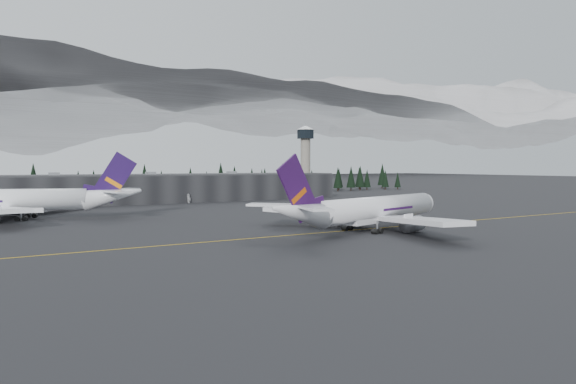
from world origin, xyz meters
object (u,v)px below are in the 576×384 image
terminal (172,188)px  gse_vehicle_b (189,202)px  jet_main (365,210)px  jet_parked (21,200)px  gse_vehicle_a (83,208)px  control_tower (306,153)px

terminal → gse_vehicle_b: terminal is taller
jet_main → jet_parked: (-72.69, 76.27, 0.52)m
terminal → gse_vehicle_a: size_ratio=30.16×
gse_vehicle_b → control_tower: bearing=102.1°
control_tower → gse_vehicle_a: bearing=-165.7°
terminal → control_tower: bearing=2.3°
terminal → jet_parked: jet_parked is taller
gse_vehicle_a → control_tower: bearing=17.4°
jet_main → gse_vehicle_a: 115.22m
gse_vehicle_a → gse_vehicle_b: size_ratio=1.30×
jet_main → gse_vehicle_b: size_ratio=15.56×
jet_main → gse_vehicle_a: jet_main is taller
control_tower → gse_vehicle_b: (-72.56, -18.38, -22.71)m
jet_main → jet_parked: size_ratio=0.92×
jet_parked → gse_vehicle_a: jet_parked is taller
control_tower → jet_main: bearing=-116.8°
jet_main → gse_vehicle_b: bearing=76.7°
jet_parked → gse_vehicle_b: size_ratio=16.90×
terminal → jet_parked: size_ratio=2.31×
jet_parked → terminal: bearing=-120.5°
jet_main → gse_vehicle_b: (-4.93, 115.24, -4.70)m
control_tower → jet_main: 150.84m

